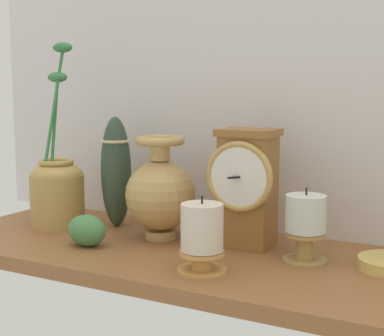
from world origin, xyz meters
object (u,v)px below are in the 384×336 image
Objects in this scene: pillar_candle_near_clock at (202,236)px; mantel_clock at (247,186)px; tall_ceramic_vase at (116,171)px; brass_vase_bulbous at (160,192)px; pillar_candle_front at (305,224)px; brass_vase_jar at (57,187)px.

mantel_clock is at bearing 87.90° from pillar_candle_near_clock.
pillar_candle_near_clock is 0.53× the size of tall_ceramic_vase.
brass_vase_bulbous is at bearing -171.74° from mantel_clock.
brass_vase_bulbous is at bearing 177.71° from pillar_candle_front.
tall_ceramic_vase is (-27.84, 17.16, 5.62)cm from pillar_candle_near_clock.
tall_ceramic_vase is at bearing 172.85° from pillar_candle_front.
pillar_candle_front reaches higher than pillar_candle_near_clock.
brass_vase_jar reaches higher than pillar_candle_near_clock.
brass_vase_bulbous is at bearing 139.12° from pillar_candle_near_clock.
pillar_candle_front is at bearing -7.15° from tall_ceramic_vase.
brass_vase_jar reaches higher than tall_ceramic_vase.
mantel_clock is 16.43cm from pillar_candle_near_clock.
brass_vase_jar is at bearing -174.82° from mantel_clock.
pillar_candle_front is at bearing 0.15° from brass_vase_jar.
pillar_candle_near_clock is (38.42, -12.02, -2.30)cm from brass_vase_jar.
tall_ceramic_vase reaches higher than pillar_candle_front.
tall_ceramic_vase is (-12.54, 3.91, 2.50)cm from brass_vase_bulbous.
pillar_candle_near_clock is 33.19cm from tall_ceramic_vase.
mantel_clock reaches higher than pillar_candle_front.
pillar_candle_front is 0.55× the size of tall_ceramic_vase.
pillar_candle_near_clock is (-0.57, -15.56, -5.24)cm from mantel_clock.
brass_vase_jar reaches higher than brass_vase_bulbous.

